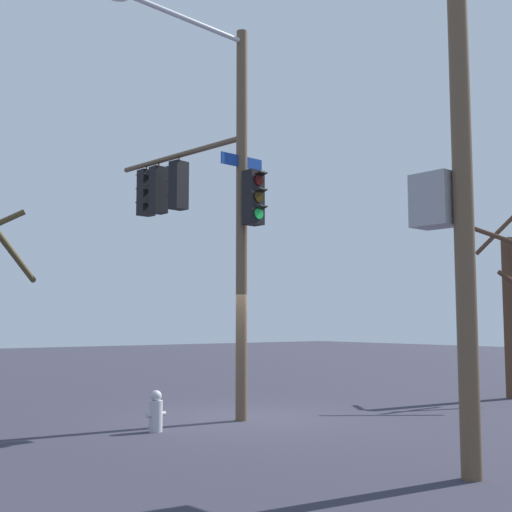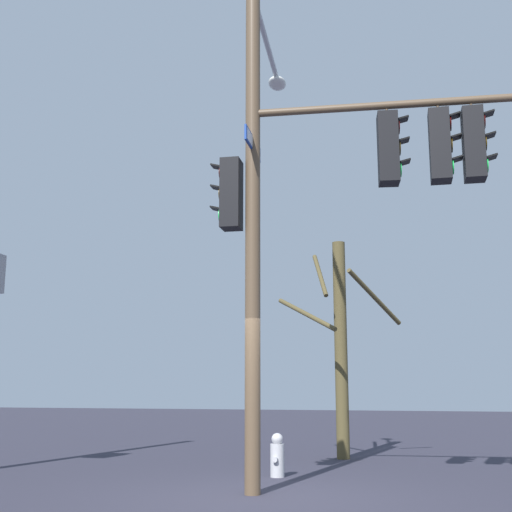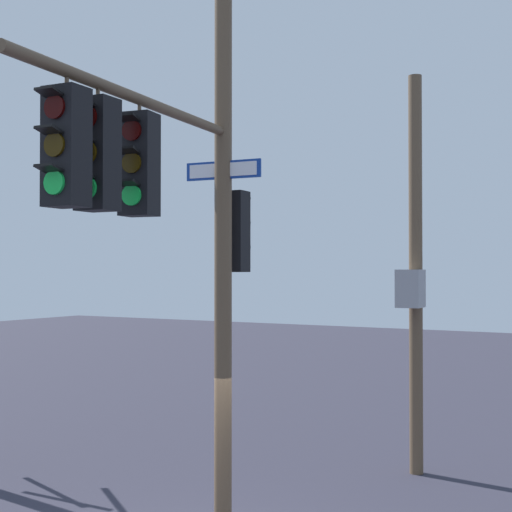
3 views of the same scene
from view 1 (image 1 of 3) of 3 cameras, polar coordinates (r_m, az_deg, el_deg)
ground_plane at (r=13.97m, az=-1.06°, el=-13.66°), size 80.00×80.00×0.00m
main_signal_pole_assembly at (r=14.44m, az=-4.61°, el=5.72°), size 3.99×4.82×8.02m
secondary_pole_assembly at (r=9.16m, az=16.62°, el=6.08°), size 0.49×0.84×7.69m
fire_hydrant at (r=12.37m, az=-8.53°, el=-13.02°), size 0.38×0.24×0.73m
bare_tree_behind_pole at (r=18.54m, az=20.89°, el=-4.04°), size 2.37×2.37×5.10m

